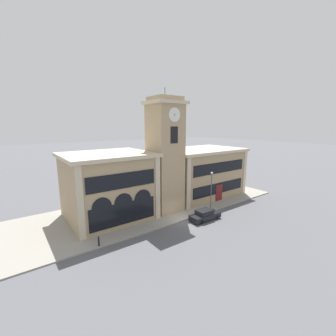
# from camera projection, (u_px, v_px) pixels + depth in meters

# --- Properties ---
(ground_plane) EXTENTS (300.00, 300.00, 0.00)m
(ground_plane) POSITION_uv_depth(u_px,v_px,m) (185.00, 220.00, 29.97)
(ground_plane) COLOR #56565B
(sidewalk_kerb) EXTENTS (41.18, 13.69, 0.15)m
(sidewalk_kerb) POSITION_uv_depth(u_px,v_px,m) (157.00, 205.00, 35.37)
(sidewalk_kerb) COLOR gray
(sidewalk_kerb) RESTS_ON ground_plane
(clock_tower) EXTENTS (4.83, 4.83, 17.53)m
(clock_tower) POSITION_uv_depth(u_px,v_px,m) (165.00, 156.00, 32.07)
(clock_tower) COLOR tan
(clock_tower) RESTS_ON ground_plane
(town_hall_left_wing) EXTENTS (11.29, 9.83, 8.92)m
(town_hall_left_wing) POSITION_uv_depth(u_px,v_px,m) (108.00, 186.00, 30.25)
(town_hall_left_wing) COLOR tan
(town_hall_left_wing) RESTS_ON ground_plane
(town_hall_right_wing) EXTENTS (14.92, 9.83, 8.41)m
(town_hall_right_wing) POSITION_uv_depth(u_px,v_px,m) (200.00, 172.00, 40.31)
(town_hall_right_wing) COLOR tan
(town_hall_right_wing) RESTS_ON ground_plane
(parked_car_near) EXTENTS (4.46, 1.87, 1.45)m
(parked_car_near) POSITION_uv_depth(u_px,v_px,m) (205.00, 215.00, 30.03)
(parked_car_near) COLOR black
(parked_car_near) RESTS_ON ground_plane
(street_lamp) EXTENTS (0.36, 0.36, 5.75)m
(street_lamp) POSITION_uv_depth(u_px,v_px,m) (211.00, 185.00, 32.62)
(street_lamp) COLOR #4C4C51
(street_lamp) RESTS_ON sidewalk_kerb
(bollard) EXTENTS (0.18, 0.18, 1.06)m
(bollard) POSITION_uv_depth(u_px,v_px,m) (99.00, 241.00, 23.27)
(bollard) COLOR black
(bollard) RESTS_ON sidewalk_kerb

